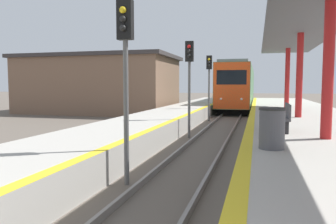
{
  "coord_description": "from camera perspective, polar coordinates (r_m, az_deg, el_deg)",
  "views": [
    {
      "loc": [
        1.88,
        -1.16,
        2.38
      ],
      "look_at": [
        -2.39,
        14.52,
        1.05
      ],
      "focal_mm": 35.0,
      "sensor_mm": 36.0,
      "label": 1
    }
  ],
  "objects": [
    {
      "name": "signal_mid",
      "position": [
        14.75,
        3.74,
        7.22
      ],
      "size": [
        0.36,
        0.31,
        4.33
      ],
      "color": "#595959",
      "rests_on": "ground"
    },
    {
      "name": "signal_far",
      "position": [
        21.95,
        7.17,
        6.36
      ],
      "size": [
        0.36,
        0.31,
        4.33
      ],
      "color": "#595959",
      "rests_on": "ground"
    },
    {
      "name": "trash_bin",
      "position": [
        8.24,
        17.64,
        -2.7
      ],
      "size": [
        0.63,
        0.63,
        1.0
      ],
      "color": "#4C4C51",
      "rests_on": "platform_right"
    },
    {
      "name": "station_building",
      "position": [
        29.36,
        -11.88,
        4.77
      ],
      "size": [
        13.28,
        7.7,
        4.92
      ],
      "color": "brown",
      "rests_on": "ground"
    },
    {
      "name": "bench",
      "position": [
        11.54,
        19.5,
        -0.75
      ],
      "size": [
        0.44,
        1.7,
        0.92
      ],
      "color": "#4C4C51",
      "rests_on": "platform_right"
    },
    {
      "name": "signal_near",
      "position": [
        7.78,
        -7.44,
        9.48
      ],
      "size": [
        0.36,
        0.31,
        4.33
      ],
      "color": "#595959",
      "rests_on": "ground"
    },
    {
      "name": "train",
      "position": [
        35.84,
        12.28,
        4.33
      ],
      "size": [
        2.76,
        22.07,
        4.38
      ],
      "color": "black",
      "rests_on": "ground"
    },
    {
      "name": "station_canopy",
      "position": [
        13.75,
        23.79,
        14.31
      ],
      "size": [
        3.35,
        26.27,
        4.18
      ],
      "color": "red",
      "rests_on": "platform_right"
    }
  ]
}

